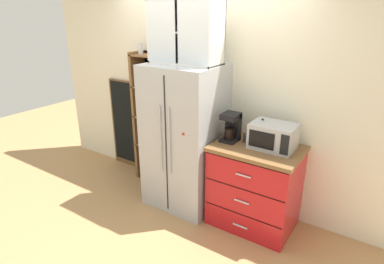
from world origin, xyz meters
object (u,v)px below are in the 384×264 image
object	(u,v)px
microwave	(273,136)
bottle_clear	(262,133)
refrigerator	(185,137)
chalkboard_menu	(128,124)
mug_charcoal	(247,138)
coffee_maker	(231,127)
bottle_green	(258,138)

from	to	relation	value
microwave	bottle_clear	world-z (taller)	bottle_clear
refrigerator	chalkboard_menu	size ratio (longest dim) A/B	1.29
mug_charcoal	chalkboard_menu	bearing A→B (deg)	173.40
microwave	mug_charcoal	distance (m)	0.30
refrigerator	microwave	bearing A→B (deg)	4.95
refrigerator	mug_charcoal	bearing A→B (deg)	7.83
coffee_maker	bottle_clear	world-z (taller)	coffee_maker
mug_charcoal	chalkboard_menu	distance (m)	2.05
microwave	mug_charcoal	world-z (taller)	microwave
coffee_maker	mug_charcoal	bearing A→B (deg)	18.48
microwave	bottle_clear	xyz separation A→B (m)	(-0.13, 0.03, -0.01)
refrigerator	bottle_clear	bearing A→B (deg)	7.42
bottle_green	refrigerator	bearing A→B (deg)	-179.34
coffee_maker	mug_charcoal	world-z (taller)	coffee_maker
bottle_green	chalkboard_menu	distance (m)	2.21
coffee_maker	mug_charcoal	distance (m)	0.21
refrigerator	bottle_green	bearing A→B (deg)	0.66
microwave	bottle_clear	bearing A→B (deg)	168.36
refrigerator	coffee_maker	world-z (taller)	refrigerator
coffee_maker	bottle_green	xyz separation A→B (m)	(0.32, -0.04, -0.05)
chalkboard_menu	bottle_green	bearing A→B (deg)	-8.53
coffee_maker	bottle_clear	bearing A→B (deg)	12.42
mug_charcoal	bottle_clear	size ratio (longest dim) A/B	0.42
coffee_maker	mug_charcoal	xyz separation A→B (m)	(0.17, 0.06, -0.11)
refrigerator	coffee_maker	xyz separation A→B (m)	(0.57, 0.05, 0.23)
microwave	bottle_clear	size ratio (longest dim) A/B	1.56
mug_charcoal	bottle_green	bearing A→B (deg)	-31.45
microwave	coffee_maker	xyz separation A→B (m)	(-0.45, -0.04, 0.03)
coffee_maker	chalkboard_menu	xyz separation A→B (m)	(-1.84, 0.29, -0.42)
mug_charcoal	chalkboard_menu	world-z (taller)	chalkboard_menu
bottle_green	bottle_clear	world-z (taller)	bottle_clear
mug_charcoal	bottle_clear	distance (m)	0.17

